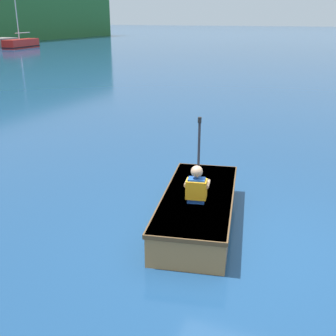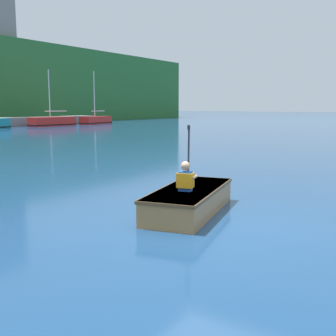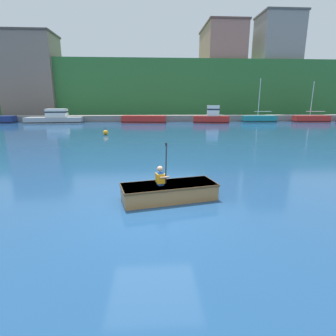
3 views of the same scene
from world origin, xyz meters
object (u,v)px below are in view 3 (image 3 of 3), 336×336
(moored_boat_dock_center_near, at_px, (55,118))
(person_paddler, at_px, (160,176))
(moored_boat_dock_center_far, at_px, (144,119))
(rowboat_foreground, at_px, (170,190))
(moored_boat_dock_west_end, at_px, (311,119))
(channel_buoy, at_px, (106,132))
(moored_boat_outer_slip_west, at_px, (259,119))
(moored_boat_dock_east_inner, at_px, (212,117))

(moored_boat_dock_center_near, xyz_separation_m, person_paddler, (13.64, -30.83, 0.05))
(moored_boat_dock_center_far, height_order, person_paddler, person_paddler)
(rowboat_foreground, bearing_deg, moored_boat_dock_west_end, 52.97)
(moored_boat_dock_center_near, bearing_deg, person_paddler, -66.14)
(moored_boat_dock_center_near, bearing_deg, rowboat_foreground, -65.64)
(rowboat_foreground, distance_m, person_paddler, 0.55)
(rowboat_foreground, bearing_deg, moored_boat_dock_center_far, 92.95)
(rowboat_foreground, bearing_deg, person_paddler, -166.74)
(channel_buoy, bearing_deg, moored_boat_dock_center_far, 78.01)
(moored_boat_dock_center_far, bearing_deg, moored_boat_outer_slip_west, 0.79)
(person_paddler, height_order, channel_buoy, person_paddler)
(moored_boat_dock_west_end, height_order, moored_boat_outer_slip_west, moored_boat_outer_slip_west)
(moored_boat_dock_center_near, distance_m, rowboat_foreground, 33.77)
(person_paddler, bearing_deg, moored_boat_dock_center_far, 92.39)
(person_paddler, bearing_deg, moored_boat_dock_east_inner, 74.55)
(moored_boat_outer_slip_west, bearing_deg, moored_boat_dock_west_end, -2.29)
(moored_boat_dock_center_far, height_order, moored_boat_dock_east_inner, moored_boat_dock_east_inner)
(rowboat_foreground, bearing_deg, moored_boat_dock_east_inner, 75.05)
(moored_boat_outer_slip_west, relative_size, channel_buoy, 8.44)
(moored_boat_dock_center_near, height_order, channel_buoy, moored_boat_dock_center_near)
(channel_buoy, bearing_deg, moored_boat_dock_west_end, 27.28)
(moored_boat_dock_west_end, bearing_deg, channel_buoy, -152.72)
(moored_boat_dock_east_inner, height_order, person_paddler, moored_boat_dock_east_inner)
(moored_boat_dock_east_inner, height_order, moored_boat_outer_slip_west, moored_boat_outer_slip_west)
(moored_boat_outer_slip_west, height_order, channel_buoy, moored_boat_outer_slip_west)
(moored_boat_dock_center_far, relative_size, person_paddler, 5.26)
(moored_boat_dock_center_near, bearing_deg, channel_buoy, -57.51)
(moored_boat_dock_east_inner, bearing_deg, moored_boat_outer_slip_west, 10.13)
(rowboat_foreground, xyz_separation_m, channel_buoy, (-4.57, 16.06, -0.04))
(moored_boat_dock_east_inner, bearing_deg, channel_buoy, -133.35)
(moored_boat_dock_center_far, xyz_separation_m, rowboat_foreground, (1.56, -30.22, -0.20))
(moored_boat_dock_west_end, bearing_deg, moored_boat_dock_east_inner, -176.18)
(moored_boat_dock_center_far, xyz_separation_m, person_paddler, (1.27, -30.29, 0.25))
(moored_boat_dock_west_end, relative_size, rowboat_foreground, 1.95)
(moored_boat_outer_slip_west, distance_m, person_paddler, 34.18)
(moored_boat_dock_center_far, relative_size, channel_buoy, 8.80)
(moored_boat_dock_east_inner, height_order, rowboat_foreground, moored_boat_dock_east_inner)
(moored_boat_dock_west_end, bearing_deg, moored_boat_dock_center_near, 179.03)
(person_paddler, distance_m, channel_buoy, 16.70)
(moored_boat_dock_center_near, distance_m, person_paddler, 33.71)
(person_paddler, bearing_deg, channel_buoy, 104.83)
(moored_boat_dock_east_inner, height_order, channel_buoy, moored_boat_dock_east_inner)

